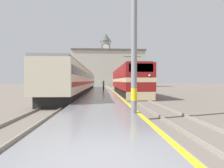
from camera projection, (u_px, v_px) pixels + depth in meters
name	position (u px, v px, depth m)	size (l,w,h in m)	color
ground_plane	(101.00, 91.00, 33.43)	(200.00, 200.00, 0.00)	#70665B
platform	(101.00, 92.00, 28.44)	(4.05, 140.00, 0.38)	slate
rail_track_near	(124.00, 93.00, 28.67)	(2.83, 140.00, 0.16)	#70665B
rail_track_far	(80.00, 93.00, 28.24)	(2.83, 140.00, 0.16)	#70665B
locomotive_train	(127.00, 81.00, 25.63)	(2.92, 18.72, 4.88)	black
passenger_train	(81.00, 81.00, 28.99)	(2.92, 35.89, 3.71)	black
catenary_mast	(135.00, 31.00, 8.37)	(2.45, 0.30, 8.01)	gray
person_on_platform	(103.00, 85.00, 29.95)	(0.34, 0.34, 1.77)	#23232D
clock_tower	(106.00, 58.00, 71.70)	(4.67, 4.67, 21.44)	#ADA393
station_building	(109.00, 68.00, 58.86)	(24.09, 6.81, 12.26)	#B7B2A3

